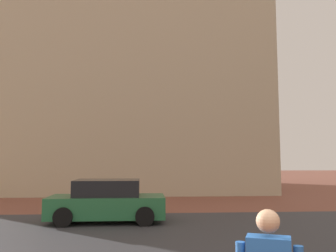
% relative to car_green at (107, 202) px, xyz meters
% --- Properties ---
extents(ground_plane, '(120.00, 120.00, 0.00)m').
position_rel_car_green_xyz_m(ground_plane, '(1.96, -0.20, -0.71)').
color(ground_plane, brown).
extents(street_asphalt_strip, '(120.00, 6.91, 0.00)m').
position_rel_car_green_xyz_m(street_asphalt_strip, '(1.96, -1.52, -0.71)').
color(street_asphalt_strip, '#38383D').
rests_on(street_asphalt_strip, ground_plane).
extents(landmark_building, '(22.86, 15.53, 31.12)m').
position_rel_car_green_xyz_m(landmark_building, '(-1.36, 15.84, 8.73)').
color(landmark_building, beige).
rests_on(landmark_building, ground_plane).
extents(car_green, '(4.07, 1.98, 1.49)m').
position_rel_car_green_xyz_m(car_green, '(0.00, 0.00, 0.00)').
color(car_green, '#287042').
rests_on(car_green, ground_plane).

